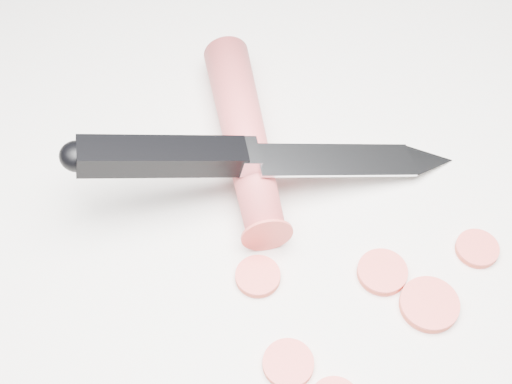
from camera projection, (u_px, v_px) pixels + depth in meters
ground at (311, 243)px, 0.52m from camera, size 2.40×2.40×0.00m
carrot at (244, 135)px, 0.55m from camera, size 0.10×0.18×0.03m
carrot_slice_0 at (382, 272)px, 0.50m from camera, size 0.04×0.04×0.01m
carrot_slice_1 at (477, 249)px, 0.51m from camera, size 0.03×0.03×0.01m
carrot_slice_3 at (258, 276)px, 0.50m from camera, size 0.03×0.03×0.01m
carrot_slice_4 at (429, 304)px, 0.49m from camera, size 0.04×0.04×0.01m
carrot_slice_5 at (288, 364)px, 0.46m from camera, size 0.03×0.03×0.01m
kitchen_knife at (271, 153)px, 0.52m from camera, size 0.29×0.13×0.08m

